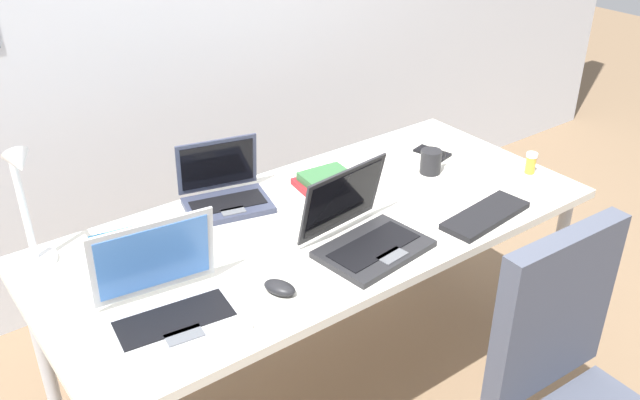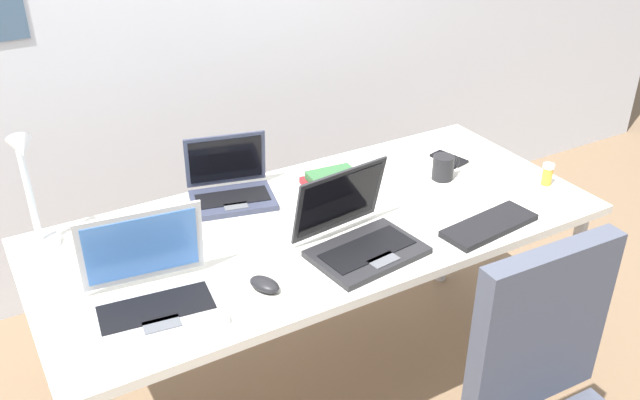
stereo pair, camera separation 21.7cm
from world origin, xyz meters
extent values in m
plane|color=#7A6047|center=(0.00, 0.00, 0.00)|extent=(12.00, 12.00, 0.00)
cube|color=silver|center=(0.00, 0.00, 0.72)|extent=(1.80, 0.80, 0.03)
cylinder|color=#B2B5BA|center=(0.84, -0.34, 0.35)|extent=(0.04, 0.04, 0.71)
cylinder|color=#B2B5BA|center=(-0.84, 0.34, 0.35)|extent=(0.04, 0.04, 0.71)
cylinder|color=#B2B5BA|center=(0.84, 0.34, 0.35)|extent=(0.04, 0.04, 0.71)
cylinder|color=white|center=(-0.80, 0.31, 0.75)|extent=(0.12, 0.12, 0.02)
cylinder|color=white|center=(-0.80, 0.31, 0.93)|extent=(0.02, 0.02, 0.34)
cylinder|color=white|center=(-0.80, 0.27, 1.10)|extent=(0.01, 0.08, 0.01)
cone|color=white|center=(-0.80, 0.23, 1.10)|extent=(0.07, 0.09, 0.09)
cube|color=#B7BABC|center=(-0.60, -0.19, 0.75)|extent=(0.36, 0.27, 0.02)
cube|color=black|center=(-0.60, -0.19, 0.76)|extent=(0.30, 0.16, 0.00)
cube|color=#595B60|center=(-0.61, -0.26, 0.76)|extent=(0.10, 0.06, 0.00)
cube|color=#B7BABC|center=(-0.59, -0.06, 0.87)|extent=(0.33, 0.08, 0.23)
cube|color=#3F72BF|center=(-0.59, -0.07, 0.87)|extent=(0.30, 0.07, 0.19)
cube|color=#33384C|center=(-0.19, 0.25, 0.75)|extent=(0.31, 0.25, 0.02)
cube|color=black|center=(-0.19, 0.25, 0.76)|extent=(0.26, 0.16, 0.00)
cube|color=#595B60|center=(-0.21, 0.19, 0.76)|extent=(0.08, 0.06, 0.00)
cube|color=#33384C|center=(-0.17, 0.36, 0.85)|extent=(0.27, 0.09, 0.19)
cube|color=black|center=(-0.17, 0.35, 0.85)|extent=(0.25, 0.08, 0.16)
cube|color=#232326|center=(0.03, -0.24, 0.75)|extent=(0.35, 0.26, 0.02)
cube|color=black|center=(0.03, -0.24, 0.76)|extent=(0.30, 0.15, 0.00)
cube|color=#595B60|center=(0.03, -0.31, 0.76)|extent=(0.10, 0.06, 0.00)
cube|color=#232326|center=(0.01, -0.10, 0.87)|extent=(0.33, 0.10, 0.22)
cube|color=black|center=(0.01, -0.11, 0.87)|extent=(0.29, 0.08, 0.18)
cube|color=black|center=(0.44, -0.30, 0.75)|extent=(0.34, 0.16, 0.02)
ellipsoid|color=black|center=(-0.31, -0.24, 0.76)|extent=(0.09, 0.11, 0.03)
cube|color=black|center=(0.65, 0.15, 0.74)|extent=(0.09, 0.15, 0.01)
cylinder|color=gold|center=(0.82, -0.18, 0.77)|extent=(0.04, 0.04, 0.06)
cylinder|color=white|center=(0.82, -0.18, 0.81)|extent=(0.04, 0.04, 0.01)
cube|color=maroon|center=(0.15, 0.19, 0.75)|extent=(0.19, 0.17, 0.02)
cube|color=#336638|center=(0.16, 0.18, 0.78)|extent=(0.18, 0.15, 0.03)
cube|color=#338CC6|center=(-0.54, 0.17, 0.74)|extent=(0.28, 0.34, 0.01)
cylinder|color=black|center=(0.53, 0.04, 0.78)|extent=(0.08, 0.08, 0.09)
torus|color=black|center=(0.58, 0.04, 0.79)|extent=(0.05, 0.01, 0.05)
cube|color=#474C5B|center=(0.23, -0.73, 0.73)|extent=(0.42, 0.08, 0.48)
camera|label=1|loc=(-1.13, -1.52, 1.88)|focal=38.72mm
camera|label=2|loc=(-0.95, -1.64, 1.88)|focal=38.72mm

